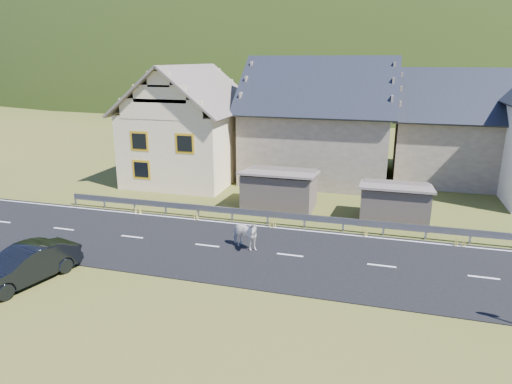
% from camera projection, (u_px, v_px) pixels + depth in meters
% --- Properties ---
extents(ground, '(160.00, 160.00, 0.00)m').
position_uv_depth(ground, '(290.00, 256.00, 20.55)').
color(ground, '#3A4C18').
rests_on(ground, ground).
extents(road, '(60.00, 7.00, 0.04)m').
position_uv_depth(road, '(290.00, 256.00, 20.54)').
color(road, black).
rests_on(road, ground).
extents(lane_markings, '(60.00, 6.60, 0.01)m').
position_uv_depth(lane_markings, '(290.00, 255.00, 20.54)').
color(lane_markings, silver).
rests_on(lane_markings, road).
extents(guardrail, '(28.10, 0.09, 0.75)m').
position_uv_depth(guardrail, '(305.00, 218.00, 23.79)').
color(guardrail, '#93969B').
rests_on(guardrail, ground).
extents(shed_left, '(4.30, 3.30, 2.40)m').
position_uv_depth(shed_left, '(280.00, 191.00, 26.76)').
color(shed_left, brown).
rests_on(shed_left, ground).
extents(shed_right, '(3.80, 2.90, 2.20)m').
position_uv_depth(shed_right, '(395.00, 204.00, 24.62)').
color(shed_right, brown).
rests_on(shed_right, ground).
extents(house_cream, '(7.80, 9.80, 8.30)m').
position_uv_depth(house_cream, '(190.00, 119.00, 33.02)').
color(house_cream, '#FFECB6').
rests_on(house_cream, ground).
extents(house_stone_a, '(10.80, 9.80, 8.90)m').
position_uv_depth(house_stone_a, '(320.00, 114.00, 33.35)').
color(house_stone_a, gray).
rests_on(house_stone_a, ground).
extents(house_stone_b, '(9.80, 8.80, 8.10)m').
position_uv_depth(house_stone_b, '(463.00, 121.00, 32.68)').
color(house_stone_b, gray).
rests_on(house_stone_b, ground).
extents(mountain, '(440.00, 280.00, 260.00)m').
position_uv_depth(mountain, '(388.00, 129.00, 190.99)').
color(mountain, black).
rests_on(mountain, ground).
extents(conifer_patch, '(76.00, 50.00, 28.00)m').
position_uv_depth(conifer_patch, '(184.00, 67.00, 134.81)').
color(conifer_patch, black).
rests_on(conifer_patch, ground).
extents(horse, '(1.39, 1.86, 1.43)m').
position_uv_depth(horse, '(244.00, 234.00, 21.05)').
color(horse, white).
rests_on(horse, road).
extents(car, '(2.58, 4.63, 1.45)m').
position_uv_depth(car, '(24.00, 266.00, 17.94)').
color(car, black).
rests_on(car, ground).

